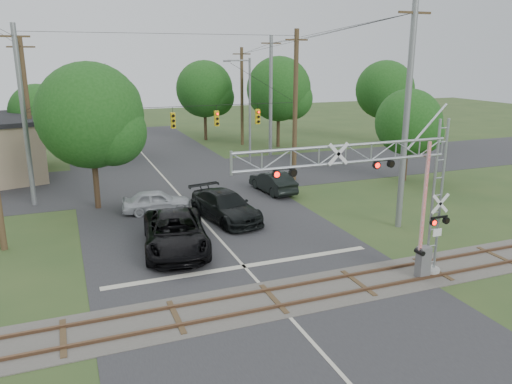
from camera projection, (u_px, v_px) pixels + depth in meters
name	position (u px, v px, depth m)	size (l,w,h in m)	color
ground	(295.00, 324.00, 18.42)	(160.00, 160.00, 0.00)	#2F4620
road_main	(216.00, 236.00, 27.40)	(14.00, 90.00, 0.02)	#2C2C2E
road_cross	(165.00, 179.00, 39.98)	(90.00, 12.00, 0.02)	#2C2C2E
railroad_track	(274.00, 299.00, 20.21)	(90.00, 3.20, 0.17)	#43403A
crossing_gantry	(382.00, 188.00, 20.38)	(9.91, 0.90, 7.03)	#999994
traffic_signal_span	(186.00, 113.00, 35.22)	(19.34, 0.36, 11.50)	gray
pickup_black	(175.00, 232.00, 25.21)	(3.08, 6.67, 1.85)	black
car_dark	(225.00, 206.00, 29.85)	(2.41, 5.93, 1.72)	black
sedan_silver	(157.00, 201.00, 31.31)	(1.71, 4.26, 1.45)	#B2B6BA
suv_dark	(273.00, 182.00, 35.97)	(1.62, 4.66, 1.54)	black
streetlight	(248.00, 106.00, 44.71)	(2.50, 0.26, 9.37)	gray
utility_poles	(200.00, 106.00, 37.73)	(24.43, 29.60, 12.42)	#45301F
treeline	(163.00, 100.00, 45.99)	(56.32, 30.58, 9.57)	#39291A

